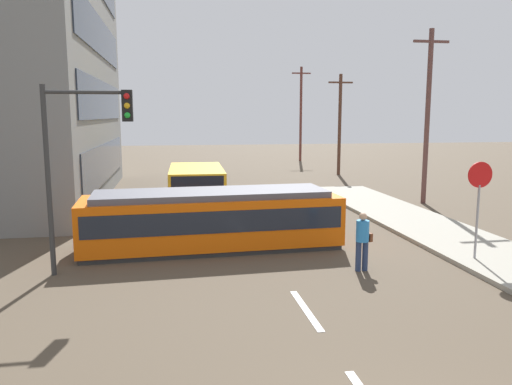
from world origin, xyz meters
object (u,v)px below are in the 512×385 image
Objects in this scene: pedestrian_crossing at (363,238)px; utility_pole_far at (340,123)px; utility_pole_mid at (428,114)px; traffic_light_mast at (81,145)px; streetcar_tram at (212,218)px; utility_pole_distant at (301,112)px; city_bus at (196,184)px; stop_sign at (479,190)px.

pedestrian_crossing is 0.23× the size of utility_pole_far.
utility_pole_mid is (7.11, 9.92, 3.45)m from pedestrian_crossing.
traffic_light_mast is at bearing 172.22° from pedestrian_crossing.
utility_pole_distant reaches higher than streetcar_tram.
city_bus is (-0.11, 7.86, 0.08)m from streetcar_tram.
utility_pole_far is (10.99, 11.21, 2.75)m from city_bus.
streetcar_tram is 1.65× the size of traffic_light_mast.
utility_pole_mid is (3.50, 9.73, 2.20)m from stop_sign.
traffic_light_mast is at bearing -149.17° from streetcar_tram.
utility_pole_distant is at bearing 84.24° from stop_sign.
streetcar_tram is 1.17× the size of utility_pole_far.
city_bus is at bearing 125.21° from stop_sign.
pedestrian_crossing is 8.12m from traffic_light_mast.
utility_pole_mid is at bearing 31.10° from traffic_light_mast.
pedestrian_crossing is 12.68m from utility_pole_mid.
utility_pole_distant is at bearing 78.31° from pedestrian_crossing.
traffic_light_mast is 0.61× the size of utility_pole_mid.
city_bus is 0.77× the size of utility_pole_far.
streetcar_tram is 0.96× the size of utility_pole_distant.
streetcar_tram is 4.96m from traffic_light_mast.
traffic_light_mast is (-11.22, 0.86, 1.38)m from stop_sign.
utility_pole_distant is at bearing 70.28° from streetcar_tram.
city_bus is 11.72m from utility_pole_mid.
utility_pole_far is (6.92, 22.29, 2.87)m from pedestrian_crossing.
traffic_light_mast is at bearing -109.40° from city_bus.
stop_sign is 0.40× the size of utility_pole_far.
pedestrian_crossing is 23.52m from utility_pole_far.
pedestrian_crossing is 0.32× the size of traffic_light_mast.
utility_pole_distant is (14.61, 32.78, 1.04)m from traffic_light_mast.
stop_sign is 33.90m from utility_pole_distant.
streetcar_tram is 13.39m from utility_pole_mid.
utility_pole_mid is 0.95× the size of utility_pole_distant.
stop_sign reaches higher than city_bus.
utility_pole_far is at bearing -90.43° from utility_pole_distant.
traffic_light_mast reaches higher than stop_sign.
utility_pole_distant is (10.97, 30.61, 3.62)m from streetcar_tram.
traffic_light_mast is (-3.64, -2.17, 2.58)m from streetcar_tram.
pedestrian_crossing is at bearing -69.80° from city_bus.
utility_pole_far is at bearing 72.76° from pedestrian_crossing.
traffic_light_mast is 17.21m from utility_pole_mid.
utility_pole_far reaches higher than streetcar_tram.
streetcar_tram is 1.01× the size of utility_pole_mid.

